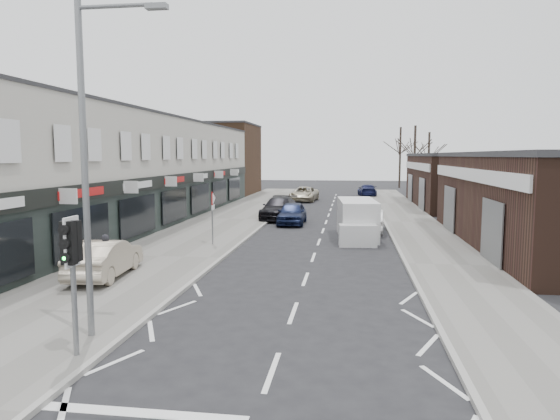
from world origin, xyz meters
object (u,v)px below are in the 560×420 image
(warning_sign, at_px, (213,203))
(parked_car_left_a, at_px, (292,213))
(white_van, at_px, (357,220))
(parked_car_right_a, at_px, (371,221))
(parked_car_right_b, at_px, (362,203))
(traffic_light, at_px, (72,254))
(street_lamp, at_px, (91,152))
(parked_car_right_c, at_px, (367,190))
(sedan_on_pavement, at_px, (105,258))
(pedestrian, at_px, (106,256))
(parked_car_left_c, at_px, (304,194))
(parked_car_left_b, at_px, (279,208))

(warning_sign, distance_m, parked_car_left_a, 9.30)
(white_van, distance_m, parked_car_right_a, 2.51)
(parked_car_right_a, xyz_separation_m, parked_car_right_b, (-0.22, 11.30, -0.01))
(parked_car_right_a, bearing_deg, white_van, 74.52)
(traffic_light, bearing_deg, street_lamp, 95.88)
(street_lamp, relative_size, parked_car_right_c, 1.74)
(sedan_on_pavement, distance_m, parked_car_right_b, 26.16)
(traffic_light, distance_m, warning_sign, 14.04)
(pedestrian, height_order, parked_car_right_b, pedestrian)
(pedestrian, distance_m, parked_car_right_a, 16.51)
(parked_car_left_a, bearing_deg, pedestrian, -107.06)
(white_van, distance_m, parked_car_left_c, 22.51)
(parked_car_right_a, bearing_deg, sedan_on_pavement, 56.18)
(traffic_light, relative_size, parked_car_right_c, 0.68)
(pedestrian, xyz_separation_m, parked_car_right_a, (9.93, 13.19, -0.24))
(parked_car_left_a, xyz_separation_m, parked_car_right_c, (5.70, 23.83, -0.07))
(traffic_light, bearing_deg, parked_car_left_c, 87.86)
(street_lamp, xyz_separation_m, sedan_on_pavement, (-2.72, 5.69, -3.81))
(street_lamp, xyz_separation_m, parked_car_right_b, (7.14, 29.93, -3.94))
(white_van, xyz_separation_m, pedestrian, (-9.09, -10.84, -0.07))
(parked_car_left_c, bearing_deg, traffic_light, -87.39)
(white_van, bearing_deg, parked_car_right_b, 82.62)
(street_lamp, height_order, parked_car_left_b, street_lamp)
(traffic_light, distance_m, parked_car_right_b, 31.97)
(parked_car_left_a, distance_m, parked_car_left_c, 16.76)
(parked_car_left_a, bearing_deg, street_lamp, -96.29)
(street_lamp, xyz_separation_m, white_van, (6.53, 16.27, -3.62))
(traffic_light, xyz_separation_m, parked_car_right_b, (7.02, 31.14, -1.74))
(white_van, height_order, sedan_on_pavement, white_van)
(street_lamp, height_order, sedan_on_pavement, street_lamp)
(white_van, height_order, parked_car_right_b, white_van)
(traffic_light, relative_size, parked_car_left_b, 0.58)
(parked_car_right_c, bearing_deg, parked_car_right_b, 83.61)
(parked_car_left_c, bearing_deg, parked_car_left_a, -82.77)
(white_van, distance_m, parked_car_left_a, 6.70)
(warning_sign, height_order, parked_car_left_a, warning_sign)
(sedan_on_pavement, relative_size, pedestrian, 2.59)
(warning_sign, relative_size, parked_car_right_a, 0.65)
(parked_car_left_a, xyz_separation_m, parked_car_right_b, (4.82, 8.43, -0.06))
(parked_car_right_c, bearing_deg, parked_car_right_a, 85.48)
(warning_sign, distance_m, parked_car_right_a, 10.01)
(street_lamp, relative_size, parked_car_left_b, 1.48)
(white_van, bearing_deg, traffic_light, -114.90)
(parked_car_left_b, distance_m, parked_car_left_c, 14.28)
(parked_car_left_b, bearing_deg, parked_car_left_c, 90.19)
(street_lamp, height_order, white_van, street_lamp)
(parked_car_left_a, distance_m, parked_car_left_b, 2.75)
(warning_sign, bearing_deg, pedestrian, -104.71)
(street_lamp, bearing_deg, parked_car_left_a, 83.83)
(parked_car_right_a, height_order, parked_car_right_c, parked_car_right_a)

